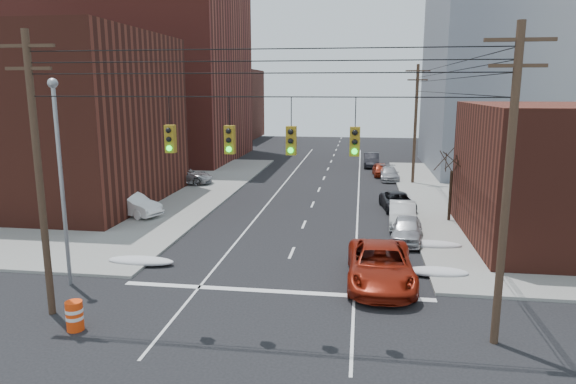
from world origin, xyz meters
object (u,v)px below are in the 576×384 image
(parked_car_f, at_px, (371,160))
(construction_barrel, at_px, (75,315))
(parked_car_e, at_px, (381,170))
(lot_car_c, at_px, (103,191))
(parked_car_d, at_px, (389,174))
(lot_car_b, at_px, (184,176))
(lot_car_d, at_px, (109,189))
(red_pickup, at_px, (380,265))
(parked_car_b, at_px, (402,215))
(parked_car_c, at_px, (398,202))
(lot_car_a, at_px, (131,205))
(parked_car_a, at_px, (407,229))

(parked_car_f, distance_m, construction_barrel, 44.09)
(parked_car_e, distance_m, construction_barrel, 38.41)
(lot_car_c, bearing_deg, parked_car_f, -55.15)
(parked_car_d, xyz_separation_m, lot_car_b, (-18.97, -5.46, 0.25))
(lot_car_d, bearing_deg, red_pickup, -128.00)
(parked_car_b, relative_size, lot_car_d, 1.11)
(lot_car_c, bearing_deg, lot_car_d, -16.65)
(parked_car_b, xyz_separation_m, parked_car_c, (0.00, 4.55, -0.14))
(lot_car_a, height_order, lot_car_b, lot_car_a)
(parked_car_a, distance_m, parked_car_e, 23.08)
(lot_car_b, relative_size, lot_car_d, 1.24)
(parked_car_c, xyz_separation_m, parked_car_d, (0.00, 12.69, -0.01))
(parked_car_d, height_order, lot_car_d, lot_car_d)
(lot_car_a, bearing_deg, parked_car_d, -24.43)
(parked_car_a, relative_size, parked_car_f, 0.92)
(parked_car_b, relative_size, lot_car_c, 0.91)
(lot_car_d, bearing_deg, parked_car_f, -47.61)
(parked_car_c, bearing_deg, parked_car_a, -97.55)
(parked_car_d, xyz_separation_m, lot_car_d, (-22.88, -12.39, 0.24))
(parked_car_e, relative_size, lot_car_d, 0.90)
(lot_car_a, xyz_separation_m, lot_car_b, (-0.43, 12.08, -0.03))
(red_pickup, height_order, parked_car_e, red_pickup)
(red_pickup, relative_size, lot_car_a, 1.39)
(lot_car_c, bearing_deg, lot_car_a, -145.14)
(parked_car_a, relative_size, lot_car_d, 1.02)
(parked_car_a, height_order, parked_car_d, parked_car_a)
(red_pickup, height_order, lot_car_d, red_pickup)
(parked_car_b, relative_size, parked_car_e, 1.23)
(red_pickup, bearing_deg, construction_barrel, -152.02)
(lot_car_c, distance_m, lot_car_d, 0.82)
(parked_car_c, relative_size, lot_car_a, 1.00)
(parked_car_a, height_order, lot_car_c, lot_car_c)
(lot_car_a, bearing_deg, parked_car_b, -66.92)
(parked_car_f, distance_m, lot_car_c, 30.49)
(parked_car_d, bearing_deg, parked_car_f, 98.75)
(parked_car_a, relative_size, lot_car_b, 0.83)
(lot_car_c, bearing_deg, lot_car_b, -37.95)
(parked_car_a, xyz_separation_m, parked_car_c, (0.00, 8.04, -0.10))
(parked_car_c, distance_m, lot_car_b, 20.30)
(parked_car_d, bearing_deg, parked_car_a, -91.84)
(parked_car_b, bearing_deg, red_pickup, -96.84)
(lot_car_d, bearing_deg, parked_car_b, -104.14)
(parked_car_c, xyz_separation_m, parked_car_f, (-1.60, 21.25, 0.14))
(parked_car_f, bearing_deg, parked_car_a, -87.35)
(parked_car_a, height_order, lot_car_a, lot_car_a)
(red_pickup, distance_m, parked_car_a, 7.13)
(lot_car_b, distance_m, lot_car_c, 8.71)
(parked_car_e, bearing_deg, red_pickup, -95.44)
(red_pickup, bearing_deg, parked_car_e, 87.02)
(parked_car_f, xyz_separation_m, lot_car_c, (-21.36, -21.76, 0.13))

